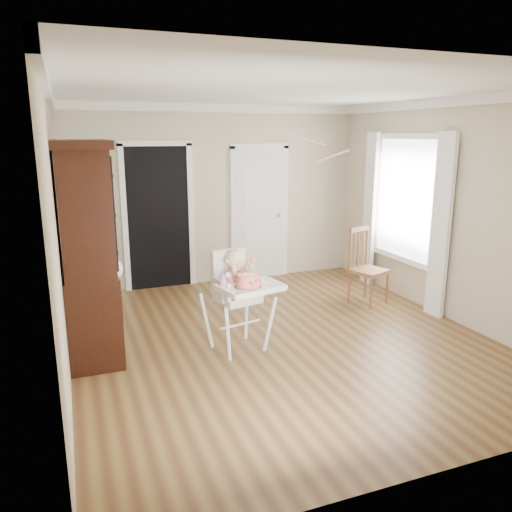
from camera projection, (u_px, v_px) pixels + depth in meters
name	position (u px, v px, depth m)	size (l,w,h in m)	color
floor	(281.00, 339.00, 5.67)	(5.00, 5.00, 0.00)	#54351C
ceiling	(284.00, 90.00, 5.03)	(5.00, 5.00, 0.00)	white
wall_back	(216.00, 196.00, 7.62)	(4.50, 4.50, 0.00)	#C1B497
wall_left	(58.00, 237.00, 4.57)	(5.00, 5.00, 0.00)	#C1B497
wall_right	(450.00, 211.00, 6.12)	(5.00, 5.00, 0.00)	#C1B497
crown_molding	(284.00, 96.00, 5.04)	(4.50, 5.00, 0.12)	white
doorway	(158.00, 215.00, 7.35)	(1.06, 0.05, 2.22)	black
closet_door	(260.00, 214.00, 7.92)	(0.96, 0.09, 2.13)	white
window_right	(404.00, 207.00, 6.84)	(0.13, 1.84, 2.30)	white
high_chair	(238.00, 289.00, 5.25)	(0.77, 0.89, 1.10)	white
baby	(237.00, 274.00, 5.23)	(0.35, 0.26, 0.49)	beige
cake	(249.00, 281.00, 5.00)	(0.29, 0.29, 0.14)	silver
sippy_cup	(223.00, 280.00, 5.00)	(0.07, 0.07, 0.18)	#CA7BA1
china_cabinet	(88.00, 250.00, 5.12)	(0.58, 1.31, 2.21)	black
dining_chair	(367.00, 268.00, 6.79)	(0.54, 0.54, 1.04)	brown
streamer	(308.00, 140.00, 6.28)	(0.03, 0.50, 0.02)	pink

